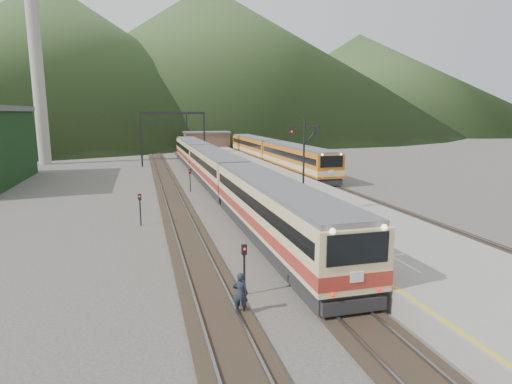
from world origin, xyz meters
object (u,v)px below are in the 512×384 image
object	(u,v)px
main_train	(215,167)
worker	(240,293)
signal_mast	(304,156)
second_train	(272,151)

from	to	relation	value
main_train	worker	world-z (taller)	main_train
main_train	worker	distance (m)	30.06
signal_mast	second_train	bearing A→B (deg)	76.23
second_train	signal_mast	bearing A→B (deg)	-103.77
second_train	worker	xyz separation A→B (m)	(-15.60, -46.31, -1.26)
worker	second_train	bearing A→B (deg)	-85.84
second_train	main_train	bearing A→B (deg)	-124.78
signal_mast	worker	bearing A→B (deg)	-121.48
second_train	worker	world-z (taller)	second_train
second_train	signal_mast	distance (m)	35.90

